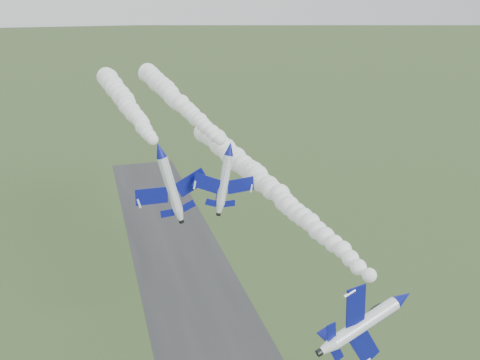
# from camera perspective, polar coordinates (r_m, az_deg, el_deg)

# --- Properties ---
(jet_lead) EXTENTS (4.32, 13.00, 10.31)m
(jet_lead) POSITION_cam_1_polar(r_m,az_deg,el_deg) (63.62, 17.05, -11.96)
(jet_lead) COLOR white
(smoke_trail_jet_lead) EXTENTS (16.21, 61.55, 4.47)m
(smoke_trail_jet_lead) POSITION_cam_1_polar(r_m,az_deg,el_deg) (88.54, 2.68, -0.37)
(smoke_trail_jet_lead) COLOR white
(jet_pair_left) EXTENTS (11.13, 13.70, 4.05)m
(jet_pair_left) POSITION_cam_1_polar(r_m,az_deg,el_deg) (79.75, -8.57, 3.19)
(jet_pair_left) COLOR white
(smoke_trail_jet_pair_left) EXTENTS (6.46, 52.25, 4.52)m
(smoke_trail_jet_pair_left) POSITION_cam_1_polar(r_m,az_deg,el_deg) (108.02, -12.11, 8.18)
(smoke_trail_jet_pair_left) COLOR white
(jet_pair_right) EXTENTS (9.87, 12.01, 3.32)m
(jet_pair_right) POSITION_cam_1_polar(r_m,az_deg,el_deg) (80.92, -1.07, 3.39)
(jet_pair_right) COLOR white
(smoke_trail_jet_pair_right) EXTENTS (8.84, 70.13, 4.88)m
(smoke_trail_jet_pair_right) POSITION_cam_1_polar(r_m,az_deg,el_deg) (116.30, -7.05, 8.76)
(smoke_trail_jet_pair_right) COLOR white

